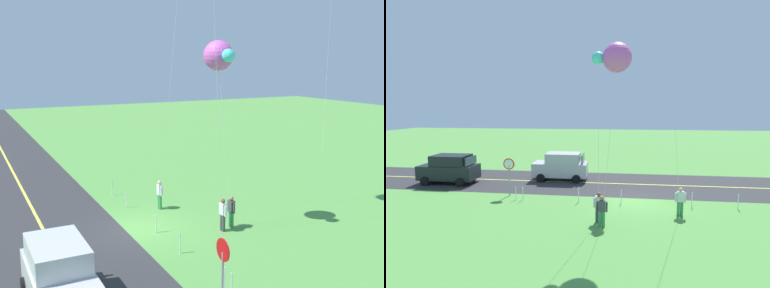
# 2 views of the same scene
# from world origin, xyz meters

# --- Properties ---
(ground_plane) EXTENTS (120.00, 120.00, 0.10)m
(ground_plane) POSITION_xyz_m (0.00, 0.00, -0.05)
(ground_plane) COLOR #549342
(asphalt_road) EXTENTS (120.00, 7.00, 0.00)m
(asphalt_road) POSITION_xyz_m (0.00, -4.00, 0.00)
(asphalt_road) COLOR #2D2D30
(asphalt_road) RESTS_ON ground
(road_centre_stripe) EXTENTS (120.00, 0.16, 0.00)m
(road_centre_stripe) POSITION_xyz_m (0.00, -4.00, 0.01)
(road_centre_stripe) COLOR #E5E04C
(road_centre_stripe) RESTS_ON asphalt_road
(car_suv_foreground) EXTENTS (4.40, 2.12, 2.24)m
(car_suv_foreground) POSITION_xyz_m (5.56, -4.68, 1.15)
(car_suv_foreground) COLOR #B7B7BC
(car_suv_foreground) RESTS_ON ground
(car_parked_east_near) EXTENTS (4.40, 2.12, 2.24)m
(car_parked_east_near) POSITION_xyz_m (14.11, -2.65, 1.15)
(car_parked_east_near) COLOR black
(car_parked_east_near) RESTS_ON ground
(stop_sign) EXTENTS (0.76, 0.08, 2.56)m
(stop_sign) POSITION_xyz_m (8.27, -0.10, 1.80)
(stop_sign) COLOR gray
(stop_sign) RESTS_ON ground
(person_adult_near) EXTENTS (0.58, 0.22, 1.60)m
(person_adult_near) POSITION_xyz_m (2.08, 3.63, 0.86)
(person_adult_near) COLOR #3F3F47
(person_adult_near) RESTS_ON ground
(person_adult_companion) EXTENTS (0.58, 0.22, 1.60)m
(person_adult_companion) POSITION_xyz_m (-2.30, 2.24, 0.86)
(person_adult_companion) COLOR #338C4C
(person_adult_companion) RESTS_ON ground
(person_child_watcher) EXTENTS (0.58, 0.22, 1.60)m
(person_child_watcher) POSITION_xyz_m (1.90, 4.21, 0.86)
(person_child_watcher) COLOR #338C4C
(person_child_watcher) RESTS_ON ground
(kite_yellow_high) EXTENTS (1.90, 1.40, 8.96)m
(kite_yellow_high) POSITION_xyz_m (1.34, 3.77, 8.26)
(kite_yellow_high) COLOR silver
(kite_yellow_high) RESTS_ON ground
(fence_post_0) EXTENTS (0.05, 0.05, 0.90)m
(fence_post_0) POSITION_xyz_m (-5.94, 0.70, 0.45)
(fence_post_0) COLOR silver
(fence_post_0) RESTS_ON ground
(fence_post_1) EXTENTS (0.05, 0.05, 0.90)m
(fence_post_1) POSITION_xyz_m (-3.34, 0.70, 0.45)
(fence_post_1) COLOR silver
(fence_post_1) RESTS_ON ground
(fence_post_2) EXTENTS (0.05, 0.05, 0.90)m
(fence_post_2) POSITION_xyz_m (0.84, 0.70, 0.45)
(fence_post_2) COLOR silver
(fence_post_2) RESTS_ON ground
(fence_post_3) EXTENTS (0.05, 0.05, 0.90)m
(fence_post_3) POSITION_xyz_m (3.48, 0.70, 0.45)
(fence_post_3) COLOR silver
(fence_post_3) RESTS_ON ground
(fence_post_4) EXTENTS (0.05, 0.05, 0.90)m
(fence_post_4) POSITION_xyz_m (7.56, 0.70, 0.45)
(fence_post_4) COLOR silver
(fence_post_4) RESTS_ON ground
(fence_post_5) EXTENTS (0.05, 0.05, 0.90)m
(fence_post_5) POSITION_xyz_m (7.09, 0.70, 0.45)
(fence_post_5) COLOR silver
(fence_post_5) RESTS_ON ground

